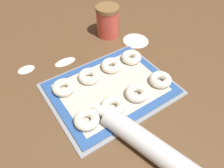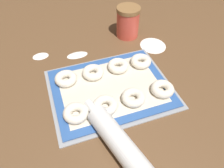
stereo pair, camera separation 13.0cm
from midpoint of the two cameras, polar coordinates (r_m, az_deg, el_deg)
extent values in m
plane|color=brown|center=(0.75, 4.30, -1.22)|extent=(2.80, 2.80, 0.00)
cube|color=#93969B|center=(0.74, 5.02, -1.58)|extent=(0.41, 0.32, 0.01)
cube|color=#2D569E|center=(0.74, 5.04, -1.31)|extent=(0.38, 0.30, 0.00)
cube|color=beige|center=(0.73, 5.05, -1.28)|extent=(0.33, 0.25, 0.00)
torus|color=silver|center=(0.65, -3.81, -8.18)|extent=(0.08, 0.08, 0.03)
torus|color=silver|center=(0.66, 3.88, -6.11)|extent=(0.08, 0.08, 0.03)
torus|color=silver|center=(0.69, 10.97, -4.03)|extent=(0.08, 0.08, 0.03)
torus|color=silver|center=(0.74, 18.00, -1.73)|extent=(0.08, 0.08, 0.03)
torus|color=silver|center=(0.74, -7.18, 0.95)|extent=(0.08, 0.08, 0.03)
torus|color=silver|center=(0.76, -0.16, 2.61)|extent=(0.08, 0.08, 0.03)
torus|color=silver|center=(0.79, 6.30, 4.31)|extent=(0.08, 0.08, 0.03)
torus|color=silver|center=(0.82, 12.06, 5.45)|extent=(0.08, 0.08, 0.03)
cylinder|color=#DB4C3D|center=(0.97, 8.11, 15.08)|extent=(0.09, 0.09, 0.11)
cylinder|color=olive|center=(0.94, 8.54, 18.50)|extent=(0.10, 0.10, 0.02)
cylinder|color=silver|center=(0.58, 11.78, -19.14)|extent=(0.14, 0.33, 0.06)
cylinder|color=silver|center=(0.65, 0.46, -6.83)|extent=(0.04, 0.06, 0.03)
ellipsoid|color=white|center=(0.88, -4.91, 7.23)|extent=(0.08, 0.04, 0.00)
ellipsoid|color=white|center=(0.95, 14.58, 9.47)|extent=(0.11, 0.11, 0.00)
ellipsoid|color=white|center=(0.89, -14.31, 6.76)|extent=(0.06, 0.05, 0.00)
camera|label=1|loc=(0.07, -84.83, 5.33)|focal=35.00mm
camera|label=2|loc=(0.07, 95.17, -5.33)|focal=35.00mm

